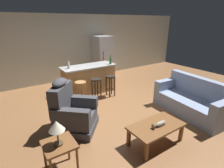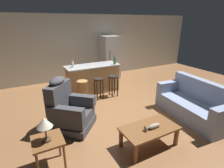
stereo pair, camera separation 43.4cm
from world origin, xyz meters
name	(u,v)px [view 2 (the right image)]	position (x,y,z in m)	size (l,w,h in m)	color
ground_plane	(112,107)	(0.00, 0.00, 0.00)	(12.00, 12.00, 0.00)	brown
back_wall	(76,48)	(0.00, 3.12, 1.30)	(12.00, 0.05, 2.60)	#B2B2A3
coffee_table	(149,130)	(-0.13, -1.79, 0.36)	(1.10, 0.60, 0.42)	brown
fish_figurine	(152,127)	(-0.10, -1.84, 0.46)	(0.34, 0.10, 0.10)	#4C3823
couch	(194,104)	(1.62, -1.44, 0.34)	(1.01, 1.97, 0.94)	#8493B2
recliner_near_lamp	(69,111)	(-1.31, -0.40, 0.42)	(1.19, 1.19, 1.20)	#3D3D42
end_table	(48,145)	(-1.92, -1.44, 0.46)	(0.48, 0.48, 0.56)	brown
table_lamp	(44,124)	(-1.93, -1.46, 0.87)	(0.24, 0.24, 0.41)	#4C3823
kitchen_island	(93,79)	(0.00, 1.35, 0.48)	(1.80, 0.70, 0.95)	#AD7F4C
bar_stool_left	(83,88)	(-0.59, 0.72, 0.47)	(0.32, 0.32, 0.68)	#A87A47
bar_stool_middle	(99,85)	(-0.07, 0.72, 0.47)	(0.32, 0.32, 0.68)	black
bar_stool_right	(113,82)	(0.45, 0.72, 0.47)	(0.32, 0.32, 0.68)	black
refrigerator	(110,57)	(1.29, 2.55, 0.88)	(0.70, 0.69, 1.76)	#B7B7BC
bottle_tall_green	(73,65)	(-0.67, 1.35, 1.04)	(0.08, 0.08, 0.24)	silver
bottle_short_amber	(115,61)	(0.73, 1.13, 1.07)	(0.09, 0.09, 0.31)	#2D6B38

